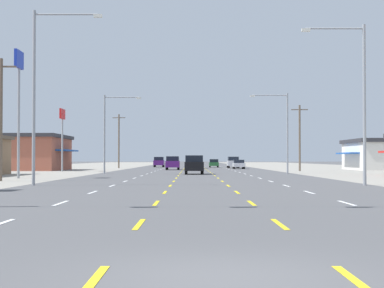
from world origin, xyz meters
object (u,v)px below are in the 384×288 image
at_px(pole_sign_left_row_2, 61,123).
at_px(streetlight_right_row_0, 357,93).
at_px(suv_inner_left_near, 172,163).
at_px(suv_center_turn_nearest, 193,164).
at_px(suv_far_left_farthest, 158,162).
at_px(suv_far_right_far, 232,162).
at_px(hatchback_inner_right_farther, 213,163).
at_px(sedan_center_turn_distant_a, 193,163).
at_px(sedan_far_right_mid, 238,164).
at_px(streetlight_left_row_0, 39,84).
at_px(suv_center_turn_midfar, 194,162).
at_px(streetlight_right_row_1, 282,126).
at_px(pole_sign_left_row_1, 18,83).
at_px(streetlight_left_row_1, 108,127).

bearing_deg(pole_sign_left_row_2, streetlight_right_row_0, -57.79).
bearing_deg(suv_inner_left_near, suv_center_turn_nearest, -83.33).
bearing_deg(suv_far_left_farthest, suv_far_right_far, -41.45).
height_order(suv_far_right_far, hatchback_inner_right_farther, suv_far_right_far).
xyz_separation_m(suv_far_left_farthest, sedan_center_turn_distant_a, (6.89, 7.86, -0.27)).
bearing_deg(sedan_center_turn_distant_a, suv_far_right_far, -71.25).
height_order(sedan_far_right_mid, streetlight_right_row_0, streetlight_right_row_0).
height_order(suv_inner_left_near, streetlight_left_row_0, streetlight_left_row_0).
xyz_separation_m(suv_center_turn_midfar, streetlight_right_row_1, (9.64, -36.22, 4.21)).
bearing_deg(sedan_center_turn_distant_a, pole_sign_left_row_1, -100.74).
distance_m(suv_inner_left_near, streetlight_right_row_1, 26.67).
height_order(suv_inner_left_near, hatchback_inner_right_farther, suv_inner_left_near).
distance_m(pole_sign_left_row_2, streetlight_right_row_1, 29.05).
bearing_deg(streetlight_right_row_1, pole_sign_left_row_1, -144.64).
xyz_separation_m(sedan_far_right_mid, pole_sign_left_row_2, (-24.21, -21.06, 5.47)).
xyz_separation_m(suv_center_turn_midfar, streetlight_left_row_0, (-9.79, -67.73, 5.17)).
relative_size(suv_far_left_farthest, streetlight_left_row_1, 0.56).
relative_size(streetlight_left_row_0, streetlight_right_row_1, 1.21).
bearing_deg(streetlight_right_row_1, streetlight_right_row_0, -89.85).
height_order(sedan_center_turn_distant_a, streetlight_right_row_0, streetlight_right_row_0).
bearing_deg(sedan_far_right_mid, streetlight_right_row_1, -85.42).
xyz_separation_m(streetlight_left_row_0, streetlight_left_row_1, (0.06, 31.50, -1.09)).
bearing_deg(hatchback_inner_right_farther, suv_far_left_farthest, 154.49).
relative_size(sedan_far_right_mid, suv_far_left_farthest, 0.92).
bearing_deg(suv_inner_left_near, streetlight_right_row_1, -60.53).
height_order(suv_inner_left_near, suv_far_right_far, same).
height_order(streetlight_right_row_0, streetlight_right_row_1, streetlight_right_row_0).
height_order(suv_center_turn_nearest, suv_far_right_far, same).
xyz_separation_m(streetlight_left_row_0, streetlight_right_row_0, (19.52, 0.00, -0.49)).
distance_m(suv_center_turn_nearest, pole_sign_left_row_2, 22.79).
xyz_separation_m(streetlight_right_row_0, streetlight_right_row_1, (-0.08, 31.50, -0.47)).
bearing_deg(suv_far_left_farthest, streetlight_left_row_1, -93.04).
height_order(sedan_center_turn_distant_a, pole_sign_left_row_1, pole_sign_left_row_1).
height_order(suv_center_turn_midfar, pole_sign_left_row_1, pole_sign_left_row_1).
xyz_separation_m(suv_far_left_farthest, pole_sign_left_row_2, (-10.25, -42.29, 5.20)).
relative_size(suv_far_left_farthest, pole_sign_left_row_1, 0.46).
distance_m(suv_far_right_far, streetlight_right_row_0, 73.13).
height_order(suv_far_left_farthest, pole_sign_left_row_2, pole_sign_left_row_2).
distance_m(streetlight_left_row_0, streetlight_right_row_1, 37.03).
distance_m(sedan_far_right_mid, streetlight_left_row_0, 66.14).
bearing_deg(sedan_far_right_mid, sedan_center_turn_distant_a, 103.66).
distance_m(suv_far_right_far, pole_sign_left_row_1, 63.13).
relative_size(sedan_center_turn_distant_a, streetlight_left_row_0, 0.42).
bearing_deg(streetlight_right_row_0, suv_center_turn_nearest, 109.44).
distance_m(sedan_far_right_mid, pole_sign_left_row_2, 32.55).
relative_size(suv_center_turn_midfar, pole_sign_left_row_1, 0.46).
xyz_separation_m(suv_inner_left_near, sedan_center_turn_distant_a, (3.30, 38.39, -0.27)).
xyz_separation_m(sedan_far_right_mid, sedan_center_turn_distant_a, (-7.07, 29.09, 0.00)).
relative_size(suv_inner_left_near, suv_far_left_farthest, 1.00).
distance_m(suv_far_right_far, sedan_center_turn_distant_a, 21.02).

